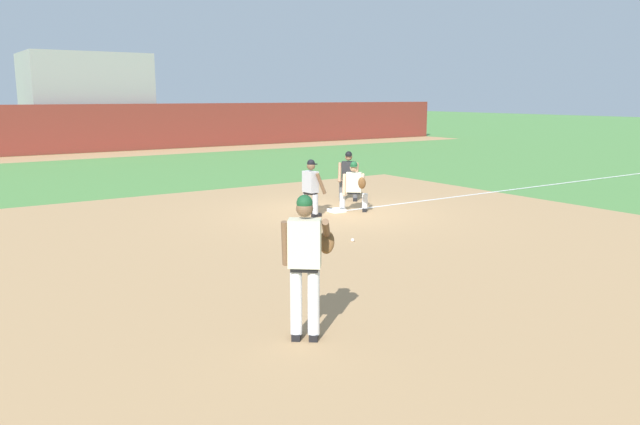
{
  "coord_description": "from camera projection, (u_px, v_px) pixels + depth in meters",
  "views": [
    {
      "loc": [
        -9.5,
        -13.23,
        3.04
      ],
      "look_at": [
        -3.83,
        -4.86,
        1.15
      ],
      "focal_mm": 35.0,
      "sensor_mm": 36.0,
      "label": 1
    }
  ],
  "objects": [
    {
      "name": "umpire",
      "position": [
        349.0,
        174.0,
        18.21
      ],
      "size": [
        0.68,
        0.66,
        1.46
      ],
      "color": "black",
      "rests_on": "ground"
    },
    {
      "name": "stadium_seating_block",
      "position": [
        87.0,
        101.0,
        36.67
      ],
      "size": [
        6.66,
        5.05,
        5.45
      ],
      "color": "gray",
      "rests_on": "ground"
    },
    {
      "name": "warning_track_strip",
      "position": [
        116.0,
        154.0,
        32.84
      ],
      "size": [
        48.0,
        3.2,
        0.01
      ],
      "primitive_type": "cube",
      "color": "tan",
      "rests_on": "ground"
    },
    {
      "name": "baseball",
      "position": [
        353.0,
        240.0,
        13.19
      ],
      "size": [
        0.07,
        0.07,
        0.07
      ],
      "primitive_type": "sphere",
      "color": "white",
      "rests_on": "ground"
    },
    {
      "name": "baserunner",
      "position": [
        311.0,
        185.0,
        15.9
      ],
      "size": [
        0.46,
        0.61,
        1.46
      ],
      "color": "black",
      "rests_on": "ground"
    },
    {
      "name": "foul_line_stripe",
      "position": [
        521.0,
        188.0,
        20.73
      ],
      "size": [
        15.13,
        0.1,
        0.0
      ],
      "primitive_type": "cube",
      "color": "white",
      "rests_on": "ground"
    },
    {
      "name": "outfield_wall",
      "position": [
        104.0,
        128.0,
        34.23
      ],
      "size": [
        48.0,
        0.5,
        2.6
      ],
      "color": "maroon",
      "rests_on": "ground"
    },
    {
      "name": "infield_dirt_patch",
      "position": [
        326.0,
        253.0,
        12.23
      ],
      "size": [
        18.0,
        18.0,
        0.01
      ],
      "primitive_type": "cube",
      "color": "tan",
      "rests_on": "ground"
    },
    {
      "name": "first_baseman",
      "position": [
        354.0,
        184.0,
        16.51
      ],
      "size": [
        0.71,
        1.09,
        1.34
      ],
      "color": "black",
      "rests_on": "ground"
    },
    {
      "name": "first_base_bag",
      "position": [
        337.0,
        210.0,
        16.56
      ],
      "size": [
        0.38,
        0.38,
        0.09
      ],
      "primitive_type": "cube",
      "color": "white",
      "rests_on": "ground"
    },
    {
      "name": "ground_plane",
      "position": [
        337.0,
        212.0,
        16.56
      ],
      "size": [
        160.0,
        160.0,
        0.0
      ],
      "primitive_type": "plane",
      "color": "#518942"
    },
    {
      "name": "pitcher",
      "position": [
        306.0,
        258.0,
        7.74
      ],
      "size": [
        0.85,
        0.54,
        1.86
      ],
      "color": "black",
      "rests_on": "ground"
    }
  ]
}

